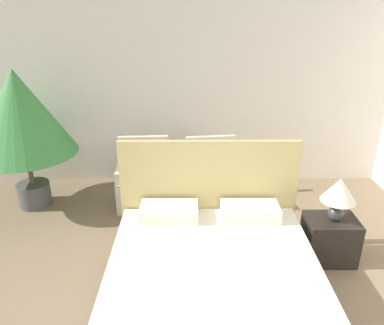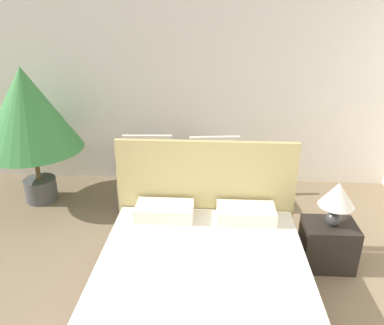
% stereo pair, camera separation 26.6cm
% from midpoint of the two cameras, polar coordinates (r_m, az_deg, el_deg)
% --- Properties ---
extents(wall_back, '(10.00, 0.06, 2.90)m').
position_cam_midpoint_polar(wall_back, '(5.40, 2.03, 11.66)').
color(wall_back, silver).
rests_on(wall_back, ground_plane).
extents(bed, '(1.85, 2.03, 1.26)m').
position_cam_midpoint_polar(bed, '(3.40, 3.91, -17.83)').
color(bed, '#4C4238').
rests_on(bed, ground_plane).
extents(armchair_near_window_left, '(0.71, 0.65, 0.87)m').
position_cam_midpoint_polar(armchair_near_window_left, '(5.09, -5.40, -3.20)').
color(armchair_near_window_left, silver).
rests_on(armchair_near_window_left, ground_plane).
extents(armchair_near_window_right, '(0.74, 0.69, 0.87)m').
position_cam_midpoint_polar(armchair_near_window_right, '(5.03, 5.16, -3.48)').
color(armchair_near_window_right, silver).
rests_on(armchair_near_window_right, ground_plane).
extents(potted_palm, '(1.29, 1.29, 1.82)m').
position_cam_midpoint_polar(potted_palm, '(5.15, -22.44, 7.08)').
color(potted_palm, '#4C4C4C').
rests_on(potted_palm, ground_plane).
extents(nightstand, '(0.52, 0.39, 0.48)m').
position_cam_midpoint_polar(nightstand, '(4.19, 21.71, -11.57)').
color(nightstand, black).
rests_on(nightstand, ground_plane).
extents(table_lamp, '(0.34, 0.34, 0.47)m').
position_cam_midpoint_polar(table_lamp, '(3.91, 23.11, -4.90)').
color(table_lamp, '#333333').
rests_on(table_lamp, nightstand).
extents(side_table, '(0.36, 0.36, 0.45)m').
position_cam_midpoint_polar(side_table, '(5.06, -0.13, -3.88)').
color(side_table, brown).
rests_on(side_table, ground_plane).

